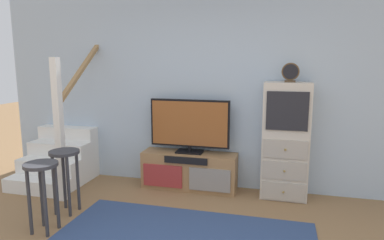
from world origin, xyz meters
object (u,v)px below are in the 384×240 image
at_px(media_console, 189,171).
at_px(bar_stool_far, 65,167).
at_px(television, 190,125).
at_px(bar_stool_near, 42,181).
at_px(side_cabinet, 285,141).
at_px(desk_clock, 290,73).

distance_m(media_console, bar_stool_far, 1.64).
relative_size(television, bar_stool_far, 1.47).
relative_size(television, bar_stool_near, 1.48).
bearing_deg(television, side_cabinet, -0.62).
xyz_separation_m(side_cabinet, desk_clock, (0.02, -0.01, 0.87)).
xyz_separation_m(side_cabinet, bar_stool_far, (-2.46, -1.10, -0.20)).
distance_m(media_console, desk_clock, 1.87).
relative_size(desk_clock, bar_stool_near, 0.32).
distance_m(television, desk_clock, 1.47).
height_order(media_console, bar_stool_far, bar_stool_far).
xyz_separation_m(television, side_cabinet, (1.26, -0.01, -0.15)).
distance_m(side_cabinet, bar_stool_far, 2.70).
distance_m(media_console, side_cabinet, 1.36).
xyz_separation_m(bar_stool_near, bar_stool_far, (-0.05, 0.46, 0.00)).
relative_size(desk_clock, bar_stool_far, 0.32).
bearing_deg(television, desk_clock, -1.28).
bearing_deg(side_cabinet, media_console, -179.54).
bearing_deg(bar_stool_near, media_console, 53.60).
distance_m(side_cabinet, desk_clock, 0.87).
height_order(desk_clock, bar_stool_far, desk_clock).
distance_m(bar_stool_near, bar_stool_far, 0.46).
height_order(media_console, desk_clock, desk_clock).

